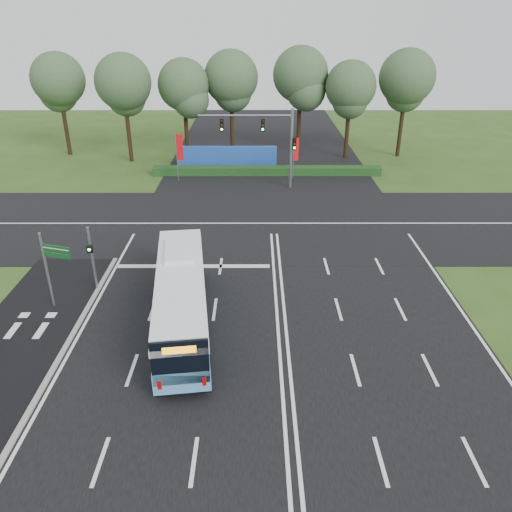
# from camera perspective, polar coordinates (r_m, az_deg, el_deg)

# --- Properties ---
(ground) EXTENTS (120.00, 120.00, 0.00)m
(ground) POSITION_cam_1_polar(r_m,az_deg,el_deg) (26.76, 2.37, -6.18)
(ground) COLOR #2E4D19
(ground) RESTS_ON ground
(road_main) EXTENTS (20.00, 120.00, 0.04)m
(road_main) POSITION_cam_1_polar(r_m,az_deg,el_deg) (26.75, 2.37, -6.14)
(road_main) COLOR black
(road_main) RESTS_ON ground
(road_cross) EXTENTS (120.00, 14.00, 0.05)m
(road_cross) POSITION_cam_1_polar(r_m,az_deg,el_deg) (37.44, 1.67, 3.73)
(road_cross) COLOR black
(road_cross) RESTS_ON ground
(bike_path) EXTENTS (5.00, 18.00, 0.06)m
(bike_path) POSITION_cam_1_polar(r_m,az_deg,el_deg) (26.77, -25.53, -8.98)
(bike_path) COLOR black
(bike_path) RESTS_ON ground
(kerb_strip) EXTENTS (0.25, 18.00, 0.12)m
(kerb_strip) POSITION_cam_1_polar(r_m,az_deg,el_deg) (25.83, -20.67, -9.25)
(kerb_strip) COLOR gray
(kerb_strip) RESTS_ON ground
(city_bus) EXTENTS (3.76, 11.40, 3.21)m
(city_bus) POSITION_cam_1_polar(r_m,az_deg,el_deg) (24.89, -8.53, -4.80)
(city_bus) COLOR #5596C6
(city_bus) RESTS_ON ground
(pedestrian_signal) EXTENTS (0.33, 0.43, 3.85)m
(pedestrian_signal) POSITION_cam_1_polar(r_m,az_deg,el_deg) (29.06, -18.25, -0.07)
(pedestrian_signal) COLOR gray
(pedestrian_signal) RESTS_ON ground
(street_sign) EXTENTS (1.63, 0.57, 4.33)m
(street_sign) POSITION_cam_1_polar(r_m,az_deg,el_deg) (27.70, -22.39, -0.71)
(street_sign) COLOR gray
(street_sign) RESTS_ON ground
(banner_flag_left) EXTENTS (0.66, 0.12, 4.49)m
(banner_flag_left) POSITION_cam_1_polar(r_m,az_deg,el_deg) (46.96, -8.79, 11.85)
(banner_flag_left) COLOR gray
(banner_flag_left) RESTS_ON ground
(banner_flag_mid) EXTENTS (0.54, 0.28, 3.95)m
(banner_flag_mid) POSITION_cam_1_polar(r_m,az_deg,el_deg) (47.46, 4.54, 11.81)
(banner_flag_mid) COLOR gray
(banner_flag_mid) RESTS_ON ground
(traffic_light_gantry) EXTENTS (8.41, 0.28, 7.00)m
(traffic_light_gantry) POSITION_cam_1_polar(r_m,az_deg,el_deg) (44.17, 1.72, 13.55)
(traffic_light_gantry) COLOR gray
(traffic_light_gantry) RESTS_ON ground
(hedge) EXTENTS (22.00, 1.20, 0.80)m
(hedge) POSITION_cam_1_polar(r_m,az_deg,el_deg) (49.11, 1.27, 9.71)
(hedge) COLOR #133615
(hedge) RESTS_ON ground
(blue_hoarding) EXTENTS (10.00, 0.30, 2.20)m
(blue_hoarding) POSITION_cam_1_polar(r_m,az_deg,el_deg) (51.40, -3.33, 11.23)
(blue_hoarding) COLOR #2051B1
(blue_hoarding) RESTS_ON ground
(eucalyptus_row) EXTENTS (41.95, 8.99, 11.27)m
(eucalyptus_row) POSITION_cam_1_polar(r_m,az_deg,el_deg) (54.56, -2.02, 19.46)
(eucalyptus_row) COLOR black
(eucalyptus_row) RESTS_ON ground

